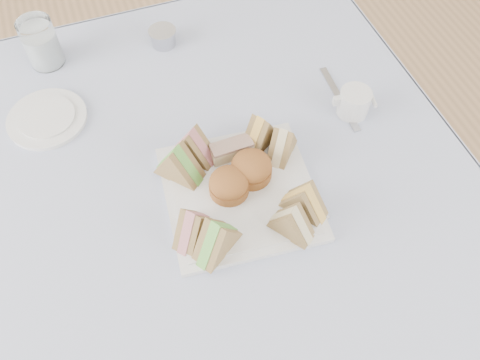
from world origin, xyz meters
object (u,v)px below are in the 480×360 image
object	(u,v)px
table	(210,256)
water_glass	(41,43)
creamer_jug	(354,103)
serving_plate	(240,193)

from	to	relation	value
table	water_glass	world-z (taller)	water_glass
table	creamer_jug	size ratio (longest dim) A/B	14.04
table	serving_plate	world-z (taller)	serving_plate
table	serving_plate	xyz separation A→B (m)	(0.05, -0.08, 0.38)
serving_plate	water_glass	xyz separation A→B (m)	(-0.28, 0.48, 0.05)
serving_plate	water_glass	distance (m)	0.56
table	serving_plate	distance (m)	0.39
table	water_glass	size ratio (longest dim) A/B	8.32
serving_plate	creamer_jug	distance (m)	0.31
water_glass	creamer_jug	xyz separation A→B (m)	(0.57, -0.37, -0.03)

